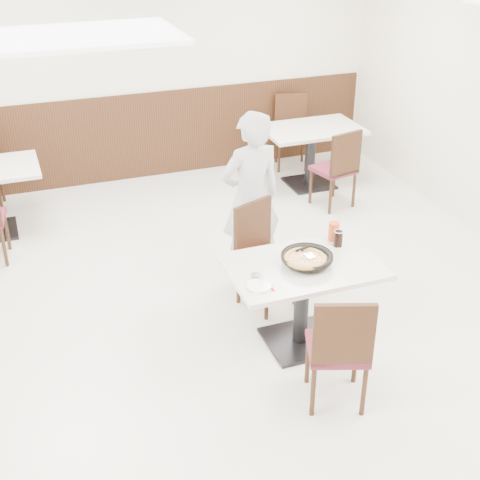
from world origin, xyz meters
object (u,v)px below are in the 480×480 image
object	(u,v)px
main_table	(301,305)
chair_far	(267,258)
pizza	(305,260)
diner_person	(251,198)
side_plate	(259,286)
bg_chair_right_near	(334,168)
pizza_pan	(307,260)
red_cup	(334,231)
bg_table_right	(310,157)
cola_glass	(338,239)
chair_near	(337,346)
bg_chair_right_far	(292,133)

from	to	relation	value
main_table	chair_far	distance (m)	0.66
pizza	diner_person	distance (m)	1.20
side_plate	bg_chair_right_near	bearing A→B (deg)	52.56
pizza_pan	red_cup	bearing A→B (deg)	37.53
side_plate	red_cup	size ratio (longest dim) A/B	1.18
main_table	side_plate	distance (m)	0.62
side_plate	bg_table_right	bearing A→B (deg)	58.39
chair_far	pizza	world-z (taller)	chair_far
diner_person	bg_chair_right_near	world-z (taller)	diner_person
side_plate	diner_person	bearing A→B (deg)	71.46
cola_glass	bg_table_right	world-z (taller)	cola_glass
chair_near	bg_chair_right_far	bearing A→B (deg)	89.40
cola_glass	diner_person	distance (m)	1.05
bg_chair_right_near	chair_far	bearing A→B (deg)	-145.30
pizza	bg_table_right	xyz separation A→B (m)	(1.52, 3.04, -0.44)
pizza_pan	diner_person	world-z (taller)	diner_person
side_plate	bg_chair_right_far	bearing A→B (deg)	62.56
diner_person	side_plate	bearing A→B (deg)	65.22
chair_far	pizza	xyz separation A→B (m)	(0.03, -0.69, 0.34)
main_table	bg_chair_right_far	world-z (taller)	bg_chair_right_far
main_table	red_cup	xyz separation A→B (m)	(0.41, 0.29, 0.45)
bg_chair_right_near	chair_near	bearing A→B (deg)	-130.17
pizza_pan	bg_chair_right_near	xyz separation A→B (m)	(1.47, 2.36, -0.32)
chair_far	cola_glass	xyz separation A→B (m)	(0.43, -0.47, 0.34)
bg_table_right	bg_chair_right_far	xyz separation A→B (m)	(0.02, 0.64, 0.10)
main_table	cola_glass	size ratio (longest dim) A/B	9.23
red_cup	diner_person	size ratio (longest dim) A/B	0.10
pizza	side_plate	bearing A→B (deg)	-161.68
pizza_pan	red_cup	world-z (taller)	red_cup
chair_far	pizza_pan	distance (m)	0.73
chair_near	main_table	bearing A→B (deg)	105.47
main_table	pizza	world-z (taller)	pizza
chair_far	pizza_pan	world-z (taller)	chair_far
chair_far	bg_table_right	xyz separation A→B (m)	(1.55, 2.35, -0.10)
cola_glass	bg_chair_right_far	distance (m)	3.66
main_table	bg_table_right	world-z (taller)	same
chair_near	red_cup	size ratio (longest dim) A/B	5.94
bg_chair_right_near	main_table	bearing A→B (deg)	-135.82
side_plate	bg_chair_right_far	xyz separation A→B (m)	(1.98, 3.82, -0.28)
diner_person	bg_table_right	size ratio (longest dim) A/B	1.38
pizza	bg_chair_right_near	distance (m)	2.84
chair_near	bg_table_right	size ratio (longest dim) A/B	0.79
side_plate	bg_chair_right_near	size ratio (longest dim) A/B	0.20
diner_person	bg_chair_right_near	xyz separation A→B (m)	(1.49, 1.20, -0.35)
red_cup	bg_chair_right_near	size ratio (longest dim) A/B	0.17
chair_near	pizza	bearing A→B (deg)	105.90
cola_glass	bg_table_right	bearing A→B (deg)	68.34
cola_glass	red_cup	world-z (taller)	red_cup
chair_near	chair_far	bearing A→B (deg)	108.85
red_cup	diner_person	world-z (taller)	diner_person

